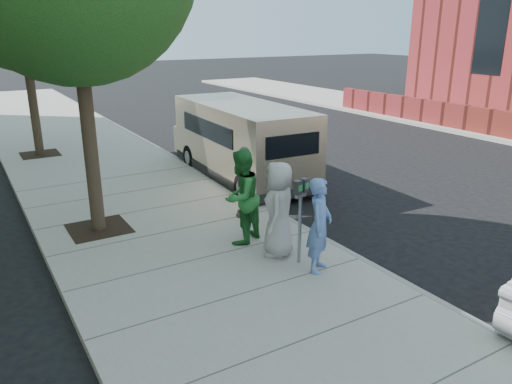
# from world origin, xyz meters

# --- Properties ---
(ground) EXTENTS (120.00, 120.00, 0.00)m
(ground) POSITION_xyz_m (0.00, 0.00, 0.00)
(ground) COLOR black
(ground) RESTS_ON ground
(sidewalk) EXTENTS (5.00, 60.00, 0.15)m
(sidewalk) POSITION_xyz_m (-1.00, 0.00, 0.07)
(sidewalk) COLOR gray
(sidewalk) RESTS_ON ground
(curb_face) EXTENTS (0.12, 60.00, 0.16)m
(curb_face) POSITION_xyz_m (1.44, 0.00, 0.07)
(curb_face) COLOR gray
(curb_face) RESTS_ON ground
(tree_far) EXTENTS (3.92, 3.80, 6.49)m
(tree_far) POSITION_xyz_m (-2.25, 10.00, 4.88)
(tree_far) COLOR black
(tree_far) RESTS_ON sidewalk
(parking_meter) EXTENTS (0.34, 0.20, 1.55)m
(parking_meter) POSITION_xyz_m (0.37, -1.05, 1.27)
(parking_meter) COLOR gray
(parking_meter) RESTS_ON sidewalk
(van) EXTENTS (2.20, 5.91, 2.16)m
(van) POSITION_xyz_m (2.30, 4.54, 1.14)
(van) COLOR beige
(van) RESTS_ON ground
(person_officer) EXTENTS (0.72, 0.68, 1.66)m
(person_officer) POSITION_xyz_m (0.48, -1.46, 0.98)
(person_officer) COLOR #5C7DC4
(person_officer) RESTS_ON sidewalk
(person_green_shirt) EXTENTS (1.12, 1.03, 1.85)m
(person_green_shirt) POSITION_xyz_m (-0.06, 0.29, 1.07)
(person_green_shirt) COLOR #277933
(person_green_shirt) RESTS_ON sidewalk
(person_gray_shirt) EXTENTS (0.99, 1.02, 1.76)m
(person_gray_shirt) POSITION_xyz_m (0.24, -0.57, 1.03)
(person_gray_shirt) COLOR #A7A7A9
(person_gray_shirt) RESTS_ON sidewalk
(person_striped_polo) EXTENTS (0.85, 0.98, 1.57)m
(person_striped_polo) POSITION_xyz_m (0.72, 1.51, 0.94)
(person_striped_polo) COLOR slate
(person_striped_polo) RESTS_ON sidewalk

